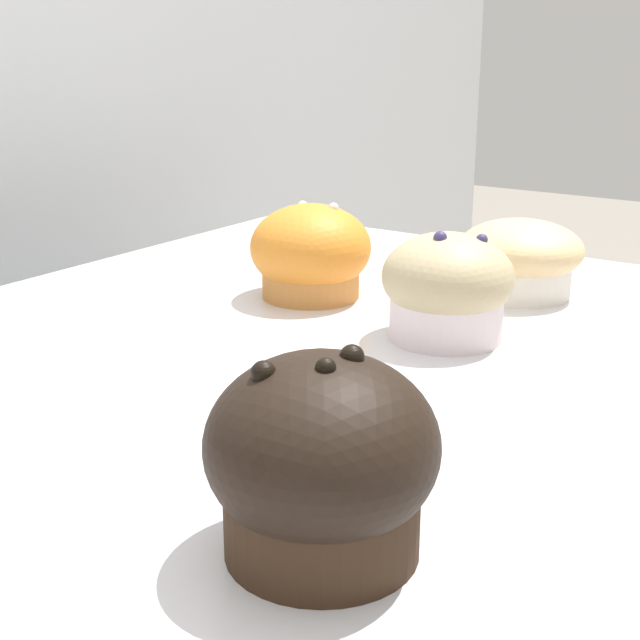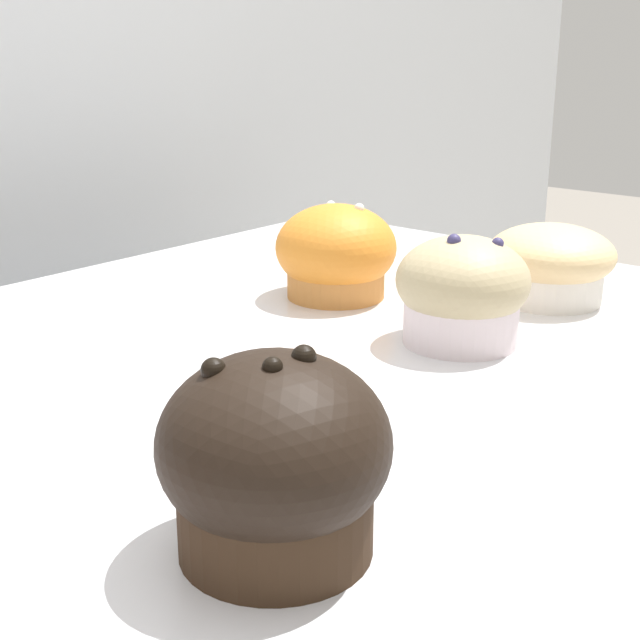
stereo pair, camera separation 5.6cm
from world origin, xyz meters
The scene contains 4 objects.
muffin_front_center centered at (-0.10, -0.17, 0.95)m, with size 0.10×0.10×0.10m.
muffin_back_left centered at (0.22, 0.07, 0.94)m, with size 0.10×0.10×0.08m.
muffin_back_right centered at (0.19, -0.08, 0.94)m, with size 0.10×0.10×0.08m.
muffin_front_right centered at (0.33, -0.08, 0.94)m, with size 0.11×0.11×0.07m.
Camera 2 is at (-0.35, -0.40, 1.12)m, focal length 50.00 mm.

